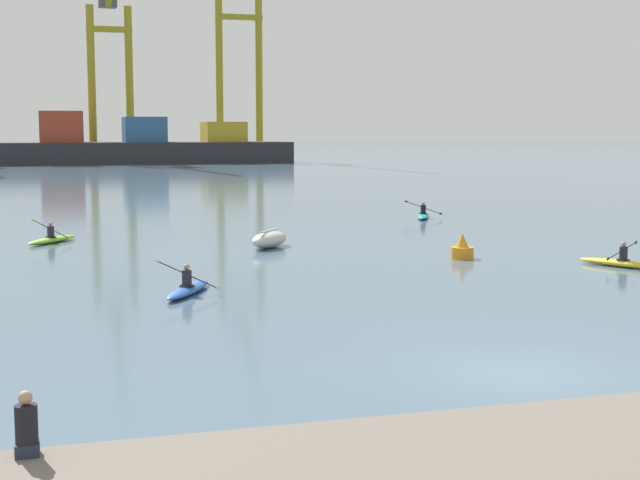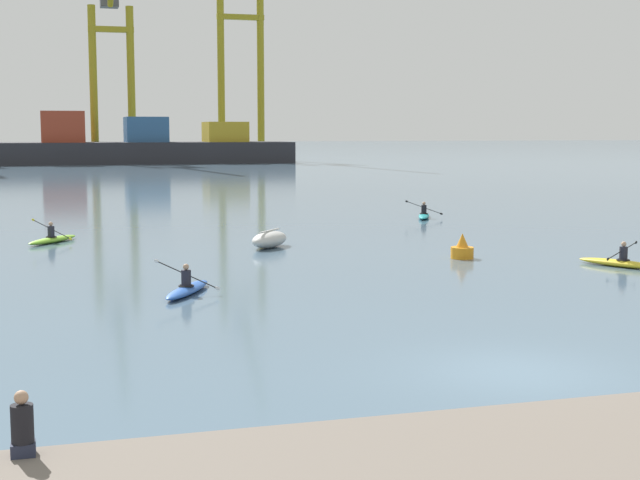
{
  "view_description": "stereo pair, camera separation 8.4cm",
  "coord_description": "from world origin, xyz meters",
  "px_view_note": "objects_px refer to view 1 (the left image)",
  "views": [
    {
      "loc": [
        -9.27,
        -16.85,
        5.02
      ],
      "look_at": [
        1.13,
        18.62,
        0.6
      ],
      "focal_mm": 51.56,
      "sensor_mm": 36.0,
      "label": 1
    },
    {
      "loc": [
        -9.19,
        -16.88,
        5.02
      ],
      "look_at": [
        1.13,
        18.62,
        0.6
      ],
      "focal_mm": 51.56,
      "sensor_mm": 36.0,
      "label": 2
    }
  ],
  "objects_px": {
    "capsized_dinghy": "(269,239)",
    "gantry_crane_east_mid": "(240,45)",
    "container_barge": "(142,147)",
    "channel_buoy": "(462,249)",
    "kayak_lime": "(52,239)",
    "kayak_yellow": "(621,262)",
    "gantry_crane_west_mid": "(110,54)",
    "seated_onlooker": "(26,427)",
    "kayak_blue": "(188,288)",
    "kayak_teal": "(423,215)"
  },
  "relations": [
    {
      "from": "gantry_crane_west_mid",
      "to": "gantry_crane_east_mid",
      "type": "xyz_separation_m",
      "value": [
        21.88,
        6.4,
        2.39
      ]
    },
    {
      "from": "capsized_dinghy",
      "to": "kayak_teal",
      "type": "height_order",
      "value": "kayak_teal"
    },
    {
      "from": "channel_buoy",
      "to": "container_barge",
      "type": "bearing_deg",
      "value": 91.04
    },
    {
      "from": "container_barge",
      "to": "kayak_lime",
      "type": "distance_m",
      "value": 100.97
    },
    {
      "from": "seated_onlooker",
      "to": "channel_buoy",
      "type": "bearing_deg",
      "value": 52.06
    },
    {
      "from": "kayak_blue",
      "to": "seated_onlooker",
      "type": "height_order",
      "value": "seated_onlooker"
    },
    {
      "from": "gantry_crane_east_mid",
      "to": "kayak_yellow",
      "type": "xyz_separation_m",
      "value": [
        -11.19,
        -125.85,
        -19.12
      ]
    },
    {
      "from": "container_barge",
      "to": "kayak_blue",
      "type": "height_order",
      "value": "container_barge"
    },
    {
      "from": "container_barge",
      "to": "kayak_lime",
      "type": "relative_size",
      "value": 14.29
    },
    {
      "from": "kayak_lime",
      "to": "seated_onlooker",
      "type": "relative_size",
      "value": 3.47
    },
    {
      "from": "gantry_crane_west_mid",
      "to": "kayak_teal",
      "type": "height_order",
      "value": "gantry_crane_west_mid"
    },
    {
      "from": "kayak_lime",
      "to": "capsized_dinghy",
      "type": "bearing_deg",
      "value": -26.29
    },
    {
      "from": "gantry_crane_east_mid",
      "to": "kayak_yellow",
      "type": "distance_m",
      "value": 127.78
    },
    {
      "from": "gantry_crane_west_mid",
      "to": "kayak_lime",
      "type": "xyz_separation_m",
      "value": [
        -9.52,
        -105.88,
        -16.73
      ]
    },
    {
      "from": "capsized_dinghy",
      "to": "kayak_lime",
      "type": "xyz_separation_m",
      "value": [
        -8.99,
        4.44,
        -0.18
      ]
    },
    {
      "from": "kayak_blue",
      "to": "kayak_teal",
      "type": "xyz_separation_m",
      "value": [
        16.59,
        20.91,
        -0.0
      ]
    },
    {
      "from": "kayak_teal",
      "to": "kayak_yellow",
      "type": "bearing_deg",
      "value": -91.08
    },
    {
      "from": "gantry_crane_west_mid",
      "to": "kayak_lime",
      "type": "distance_m",
      "value": 107.61
    },
    {
      "from": "kayak_yellow",
      "to": "container_barge",
      "type": "bearing_deg",
      "value": 93.36
    },
    {
      "from": "container_barge",
      "to": "kayak_teal",
      "type": "relative_size",
      "value": 13.31
    },
    {
      "from": "container_barge",
      "to": "kayak_yellow",
      "type": "distance_m",
      "value": 113.82
    },
    {
      "from": "kayak_lime",
      "to": "seated_onlooker",
      "type": "bearing_deg",
      "value": -90.72
    },
    {
      "from": "kayak_teal",
      "to": "kayak_yellow",
      "type": "xyz_separation_m",
      "value": [
        -0.37,
        -19.72,
        0.0
      ]
    },
    {
      "from": "channel_buoy",
      "to": "seated_onlooker",
      "type": "bearing_deg",
      "value": -127.94
    },
    {
      "from": "gantry_crane_east_mid",
      "to": "channel_buoy",
      "type": "distance_m",
      "value": 124.61
    },
    {
      "from": "gantry_crane_west_mid",
      "to": "seated_onlooker",
      "type": "relative_size",
      "value": 40.48
    },
    {
      "from": "gantry_crane_west_mid",
      "to": "capsized_dinghy",
      "type": "relative_size",
      "value": 13.31
    },
    {
      "from": "kayak_blue",
      "to": "kayak_teal",
      "type": "bearing_deg",
      "value": 51.58
    },
    {
      "from": "container_barge",
      "to": "channel_buoy",
      "type": "height_order",
      "value": "container_barge"
    },
    {
      "from": "capsized_dinghy",
      "to": "channel_buoy",
      "type": "height_order",
      "value": "channel_buoy"
    },
    {
      "from": "kayak_blue",
      "to": "container_barge",
      "type": "bearing_deg",
      "value": 85.25
    },
    {
      "from": "seated_onlooker",
      "to": "kayak_blue",
      "type": "bearing_deg",
      "value": 74.26
    },
    {
      "from": "capsized_dinghy",
      "to": "gantry_crane_east_mid",
      "type": "bearing_deg",
      "value": 79.13
    },
    {
      "from": "gantry_crane_west_mid",
      "to": "channel_buoy",
      "type": "relative_size",
      "value": 36.23
    },
    {
      "from": "capsized_dinghy",
      "to": "kayak_yellow",
      "type": "distance_m",
      "value": 14.46
    },
    {
      "from": "capsized_dinghy",
      "to": "kayak_yellow",
      "type": "relative_size",
      "value": 0.83
    },
    {
      "from": "container_barge",
      "to": "kayak_blue",
      "type": "distance_m",
      "value": 115.21
    },
    {
      "from": "gantry_crane_east_mid",
      "to": "kayak_yellow",
      "type": "height_order",
      "value": "gantry_crane_east_mid"
    },
    {
      "from": "gantry_crane_west_mid",
      "to": "kayak_yellow",
      "type": "bearing_deg",
      "value": -84.89
    },
    {
      "from": "kayak_teal",
      "to": "seated_onlooker",
      "type": "relative_size",
      "value": 3.73
    },
    {
      "from": "channel_buoy",
      "to": "kayak_yellow",
      "type": "relative_size",
      "value": 0.3
    },
    {
      "from": "gantry_crane_east_mid",
      "to": "capsized_dinghy",
      "type": "xyz_separation_m",
      "value": [
        -22.41,
        -116.72,
        -18.94
      ]
    },
    {
      "from": "kayak_teal",
      "to": "container_barge",
      "type": "bearing_deg",
      "value": 94.29
    },
    {
      "from": "capsized_dinghy",
      "to": "kayak_lime",
      "type": "distance_m",
      "value": 10.02
    },
    {
      "from": "seated_onlooker",
      "to": "kayak_teal",
      "type": "bearing_deg",
      "value": 60.08
    },
    {
      "from": "container_barge",
      "to": "kayak_teal",
      "type": "height_order",
      "value": "container_barge"
    },
    {
      "from": "gantry_crane_east_mid",
      "to": "seated_onlooker",
      "type": "distance_m",
      "value": 147.17
    },
    {
      "from": "container_barge",
      "to": "gantry_crane_east_mid",
      "type": "bearing_deg",
      "value": 34.44
    },
    {
      "from": "gantry_crane_west_mid",
      "to": "kayak_lime",
      "type": "height_order",
      "value": "gantry_crane_west_mid"
    },
    {
      "from": "kayak_lime",
      "to": "kayak_blue",
      "type": "bearing_deg",
      "value": -74.88
    }
  ]
}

